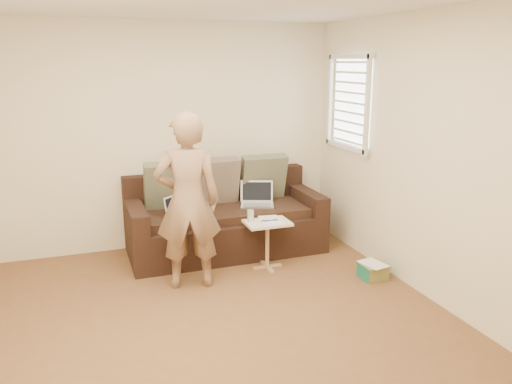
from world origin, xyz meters
The scene contains 17 objects.
floor centered at (0.00, 0.00, 0.00)m, with size 4.50×4.50×0.00m, color brown.
wall_back centered at (0.00, 2.25, 1.30)m, with size 4.00×4.00×0.00m, color beige.
wall_front centered at (0.00, -2.25, 1.30)m, with size 4.00×4.00×0.00m, color beige.
wall_right centered at (2.00, 0.00, 1.30)m, with size 4.50×4.50×0.00m, color beige.
window_blinds centered at (1.95, 1.50, 1.70)m, with size 0.12×0.88×1.08m, color white, non-canonical shape.
sofa centered at (0.56, 1.77, 0.42)m, with size 2.20×0.95×0.85m, color black, non-canonical shape.
pillow_left centered at (-0.04, 1.98, 0.79)m, with size 0.55×0.14×0.55m, color #4F543E, non-canonical shape.
pillow_mid centered at (0.51, 2.00, 0.79)m, with size 0.55×0.14×0.55m, color brown, non-canonical shape.
pillow_right centered at (1.11, 2.01, 0.79)m, with size 0.55×0.14×0.55m, color #4F543E, non-canonical shape.
laptop_silver centered at (0.94, 1.73, 0.52)m, with size 0.38×0.28×0.25m, color #B7BABC, non-canonical shape.
laptop_white centered at (0.03, 1.65, 0.52)m, with size 0.29×0.21×0.21m, color white, non-canonical shape.
person centered at (-0.04, 0.99, 0.86)m, with size 0.63×0.42×1.72m, color #8A6A4B.
side_table centered at (0.84, 1.15, 0.26)m, with size 0.47×0.33×0.52m, color silver, non-canonical shape.
drinking_glass centered at (0.68, 1.22, 0.58)m, with size 0.07×0.07×0.12m, color silver, non-canonical shape.
scissors centered at (0.87, 1.16, 0.52)m, with size 0.18×0.10×0.02m, color silver, non-canonical shape.
paper_on_table centered at (0.89, 1.20, 0.52)m, with size 0.21×0.30×0.00m, color white, non-canonical shape.
striped_box centered at (1.75, 0.52, 0.08)m, with size 0.26×0.26×0.16m, color orange, non-canonical shape.
Camera 1 is at (-1.01, -3.64, 2.16)m, focal length 35.96 mm.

